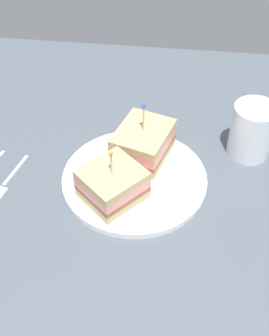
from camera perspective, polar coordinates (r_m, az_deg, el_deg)
ground_plane at (r=74.42cm, az=0.00°, el=-2.26°), size 90.99×90.99×2.00cm
plate at (r=73.31cm, az=0.00°, el=-1.42°), size 24.28×24.28×1.10cm
sandwich_half_front at (r=68.13cm, az=-2.90°, el=-2.12°), size 12.11×12.06×9.48cm
sandwich_half_back at (r=75.06cm, az=1.13°, el=3.36°), size 12.19×10.97×10.94cm
drink_glass at (r=78.80cm, az=15.05°, el=4.52°), size 7.58×7.58×9.74cm
fork at (r=75.79cm, az=-16.91°, el=-2.39°), size 12.66×4.02×0.35cm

